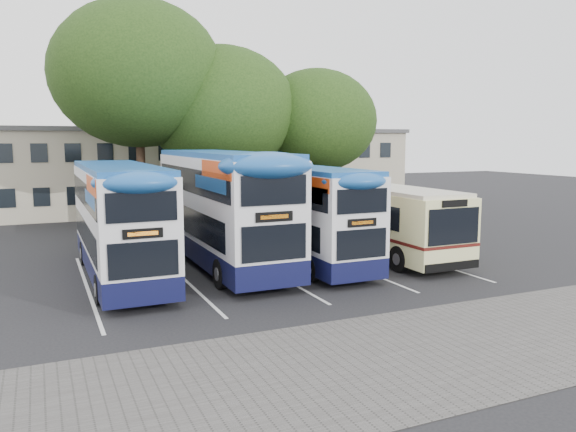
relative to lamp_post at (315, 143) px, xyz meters
The scene contains 12 objects.
ground 21.46m from the lamp_post, 106.72° to the right, with size 120.00×120.00×0.00m, color black.
paving_strip 26.71m from the lamp_post, 107.76° to the right, with size 40.00×6.00×0.01m, color #595654.
bay_lines 18.57m from the lamp_post, 123.08° to the right, with size 14.12×11.00×0.01m.
depot_building 9.43m from the lamp_post, 130.53° to the left, with size 32.40×8.40×6.20m.
lamp_post is the anchor object (origin of this frame).
tree_left 13.43m from the lamp_post, 169.15° to the right, with size 9.86×9.86×13.25m.
tree_mid 8.42m from the lamp_post, 160.62° to the right, with size 9.07×9.07×10.96m.
tree_right 4.06m from the lamp_post, 115.70° to the right, with size 7.74×7.74×9.82m.
bus_dd_left 20.90m from the lamp_post, 137.97° to the right, with size 2.54×10.49×4.37m.
bus_dd_mid 17.48m from the lamp_post, 129.98° to the right, with size 2.80×11.55×4.82m.
bus_dd_right 16.47m from the lamp_post, 118.95° to the right, with size 2.43×10.04×4.18m.
bus_single 14.67m from the lamp_post, 105.35° to the right, with size 2.74×10.77×3.21m.
Camera 1 is at (-12.17, -15.98, 5.28)m, focal length 35.00 mm.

